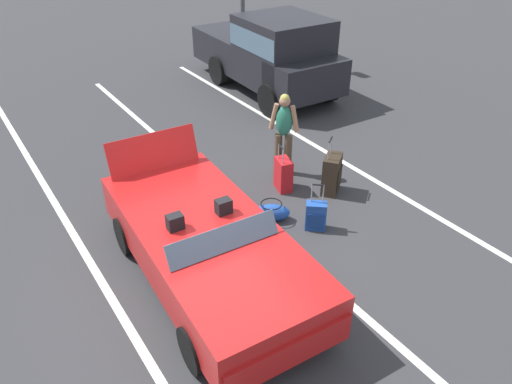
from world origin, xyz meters
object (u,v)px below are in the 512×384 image
traveler_person (284,130)px  parked_pickup_truck_near (272,52)px  duffel_bag (271,212)px  suitcase_small_carryon (316,216)px  suitcase_medium_bright (283,174)px  convertible_car (214,256)px  suitcase_large_black (332,174)px

traveler_person → parked_pickup_truck_near: bearing=-160.7°
duffel_bag → suitcase_small_carryon: bearing=37.7°
suitcase_medium_bright → duffel_bag: (0.70, -0.79, -0.15)m
duffel_bag → parked_pickup_truck_near: size_ratio=0.14×
duffel_bag → traveler_person: (-1.21, 1.15, 0.77)m
convertible_car → suitcase_medium_bright: bearing=127.2°
convertible_car → traveler_person: bearing=130.8°
convertible_car → duffel_bag: 1.91m
convertible_car → suitcase_large_black: size_ratio=3.93×
parked_pickup_truck_near → traveler_person: bearing=-30.5°
suitcase_large_black → suitcase_small_carryon: size_ratio=1.29×
suitcase_medium_bright → suitcase_small_carryon: suitcase_medium_bright is taller
suitcase_medium_bright → suitcase_small_carryon: bearing=-87.6°
convertible_car → suitcase_medium_bright: 2.91m
convertible_car → suitcase_large_black: bearing=111.9°
suitcase_large_black → traveler_person: size_ratio=0.65×
convertible_car → suitcase_medium_bright: convertible_car is taller
duffel_bag → traveler_person: size_ratio=0.42×
suitcase_small_carryon → suitcase_large_black: bearing=166.8°
suitcase_large_black → suitcase_medium_bright: 0.89m
suitcase_small_carryon → suitcase_medium_bright: bearing=-153.1°
suitcase_large_black → traveler_person: 1.26m
suitcase_large_black → duffel_bag: size_ratio=1.54×
duffel_bag → parked_pickup_truck_near: (-4.92, 3.55, 0.95)m
duffel_bag → suitcase_large_black: bearing=94.8°
parked_pickup_truck_near → suitcase_small_carryon: bearing=-26.7°
suitcase_large_black → parked_pickup_truck_near: 5.28m
suitcase_small_carryon → traveler_person: bearing=-160.0°
suitcase_medium_bright → suitcase_large_black: bearing=-24.7°
suitcase_large_black → duffel_bag: bearing=-122.2°
traveler_person → parked_pickup_truck_near: size_ratio=0.33×
convertible_car → traveler_person: traveler_person is taller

